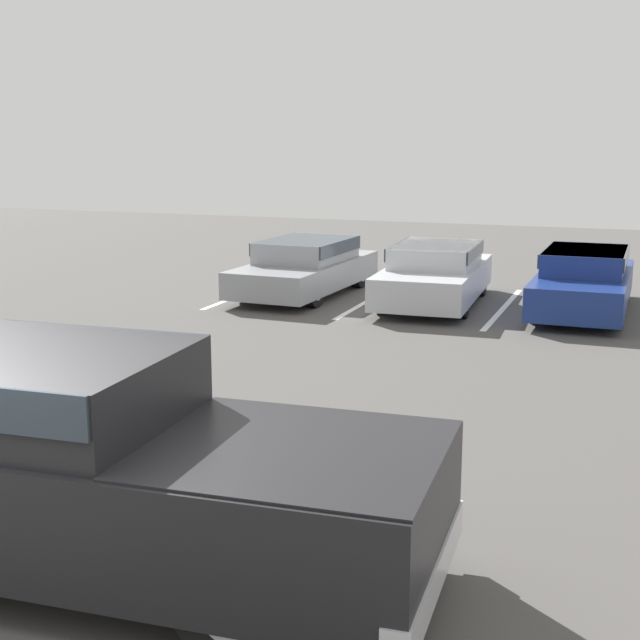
{
  "coord_description": "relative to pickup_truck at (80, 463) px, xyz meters",
  "views": [
    {
      "loc": [
        4.39,
        -5.09,
        3.5
      ],
      "look_at": [
        0.2,
        6.08,
        1.0
      ],
      "focal_mm": 50.0,
      "sensor_mm": 36.0,
      "label": 1
    }
  ],
  "objects": [
    {
      "name": "ground_plane",
      "position": [
        -0.22,
        -0.55,
        -0.92
      ],
      "size": [
        60.0,
        60.0,
        0.0
      ],
      "primitive_type": "plane",
      "color": "#4C4947"
    },
    {
      "name": "stall_stripe_a",
      "position": [
        -4.28,
        12.41,
        -0.91
      ],
      "size": [
        0.12,
        4.64,
        0.01
      ],
      "primitive_type": "cube",
      "color": "white",
      "rests_on": "ground_plane"
    },
    {
      "name": "stall_stripe_b",
      "position": [
        -1.43,
        12.41,
        -0.91
      ],
      "size": [
        0.12,
        4.64,
        0.01
      ],
      "primitive_type": "cube",
      "color": "white",
      "rests_on": "ground_plane"
    },
    {
      "name": "stall_stripe_c",
      "position": [
        1.42,
        12.41,
        -0.91
      ],
      "size": [
        0.12,
        4.64,
        0.01
      ],
      "primitive_type": "cube",
      "color": "white",
      "rests_on": "ground_plane"
    },
    {
      "name": "pickup_truck",
      "position": [
        0.0,
        0.0,
        0.0
      ],
      "size": [
        5.98,
        2.4,
        1.81
      ],
      "rotation": [
        0.0,
        0.0,
        0.05
      ],
      "color": "black",
      "rests_on": "ground_plane"
    },
    {
      "name": "parked_sedan_a",
      "position": [
        -2.98,
        12.53,
        -0.26
      ],
      "size": [
        2.0,
        4.63,
        1.22
      ],
      "rotation": [
        0.0,
        0.0,
        -1.61
      ],
      "color": "gray",
      "rests_on": "ground_plane"
    },
    {
      "name": "parked_sedan_b",
      "position": [
        -0.03,
        12.39,
        -0.25
      ],
      "size": [
        2.03,
        4.48,
        1.25
      ],
      "rotation": [
        0.0,
        0.0,
        -1.52
      ],
      "color": "#B7BABF",
      "rests_on": "ground_plane"
    },
    {
      "name": "parked_sedan_c",
      "position": [
        2.95,
        12.59,
        -0.25
      ],
      "size": [
        1.74,
        4.59,
        1.25
      ],
      "rotation": [
        0.0,
        0.0,
        -1.58
      ],
      "color": "navy",
      "rests_on": "ground_plane"
    }
  ]
}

